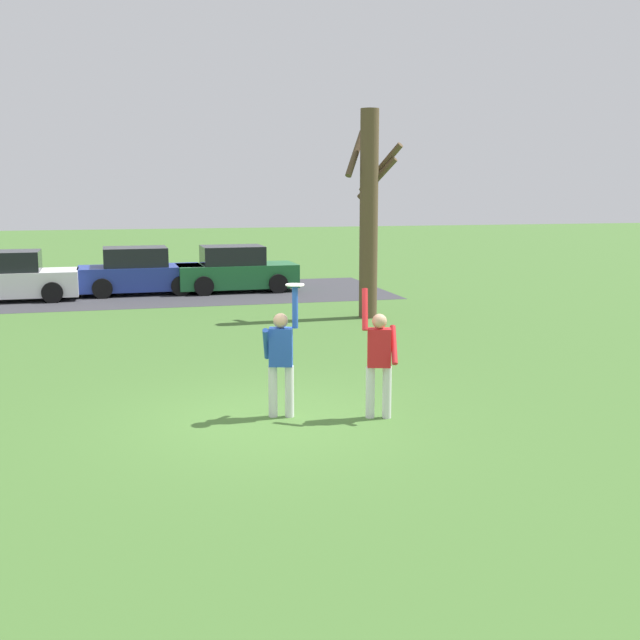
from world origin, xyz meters
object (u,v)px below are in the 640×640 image
at_px(parked_car_green, 236,271).
at_px(bare_tree_tall, 369,211).
at_px(frisbee_disc, 295,285).
at_px(parked_car_white, 10,278).
at_px(parked_car_blue, 139,272).
at_px(person_defender, 379,357).
at_px(person_catcher, 281,356).

height_order(parked_car_green, bare_tree_tall, bare_tree_tall).
xyz_separation_m(frisbee_disc, parked_car_green, (1.29, 15.38, -1.37)).
xyz_separation_m(parked_car_white, parked_car_blue, (4.04, 0.68, 0.00)).
bearing_deg(parked_car_blue, person_defender, -79.65).
height_order(parked_car_white, bare_tree_tall, bare_tree_tall).
bearing_deg(parked_car_blue, person_catcher, -84.61).
relative_size(person_catcher, parked_car_white, 0.50).
relative_size(person_catcher, bare_tree_tall, 0.37).
bearing_deg(parked_car_green, bare_tree_tall, -67.89).
relative_size(parked_car_green, bare_tree_tall, 0.73).
bearing_deg(person_catcher, parked_car_green, 100.84).
relative_size(person_catcher, frisbee_disc, 7.21).
height_order(person_defender, parked_car_green, person_defender).
bearing_deg(person_defender, bare_tree_tall, -90.44).
bearing_deg(parked_car_white, bare_tree_tall, -31.62).
xyz_separation_m(person_defender, parked_car_blue, (-3.24, 15.91, -0.25)).
xyz_separation_m(person_catcher, person_defender, (1.46, -0.43, -0.00)).
distance_m(parked_car_white, bare_tree_tall, 11.93).
bearing_deg(parked_car_green, person_catcher, -96.78).
relative_size(frisbee_disc, bare_tree_tall, 0.05).
height_order(parked_car_blue, parked_car_green, same).
relative_size(frisbee_disc, parked_car_blue, 0.07).
relative_size(person_defender, parked_car_white, 0.49).
relative_size(parked_car_white, bare_tree_tall, 0.73).
bearing_deg(parked_car_blue, frisbee_disc, -83.85).
xyz_separation_m(person_catcher, parked_car_blue, (-1.78, 15.48, -0.25)).
relative_size(frisbee_disc, parked_car_green, 0.07).
bearing_deg(parked_car_blue, bare_tree_tall, -48.68).
bearing_deg(parked_car_white, parked_car_green, 2.84).
bearing_deg(person_defender, frisbee_disc, 0.00).
relative_size(person_defender, bare_tree_tall, 0.36).
xyz_separation_m(parked_car_blue, parked_car_green, (3.29, -0.16, 0.00)).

